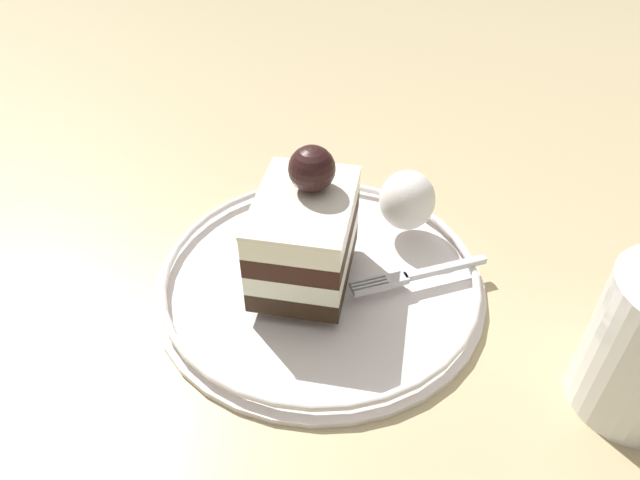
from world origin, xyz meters
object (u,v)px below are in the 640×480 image
cake_slice (306,233)px  whipped_cream_dollop (407,200)px  fork (416,275)px  dessert_plate (320,277)px

cake_slice → whipped_cream_dollop: (-0.05, -0.08, -0.01)m
whipped_cream_dollop → cake_slice: bearing=60.2°
cake_slice → fork: 0.09m
dessert_plate → fork: 0.07m
dessert_plate → cake_slice: bearing=31.0°
dessert_plate → whipped_cream_dollop: whipped_cream_dollop is taller
dessert_plate → fork: fork is taller
whipped_cream_dollop → dessert_plate: bearing=63.4°
cake_slice → fork: (-0.08, -0.03, -0.04)m
dessert_plate → fork: size_ratio=2.91×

